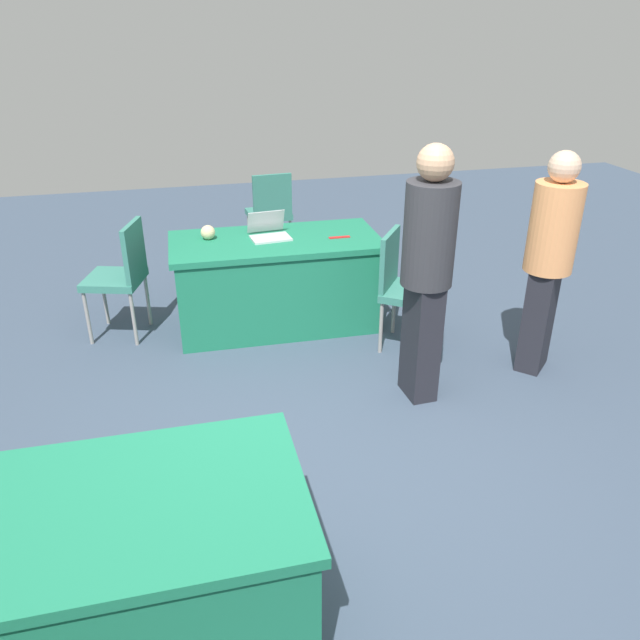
# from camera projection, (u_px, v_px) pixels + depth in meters

# --- Properties ---
(ground_plane) EXTENTS (14.40, 14.40, 0.00)m
(ground_plane) POSITION_uv_depth(u_px,v_px,m) (322.00, 471.00, 3.70)
(ground_plane) COLOR #3D4C60
(table_foreground) EXTENTS (1.76, 0.87, 0.78)m
(table_foreground) POSITION_uv_depth(u_px,v_px,m) (277.00, 282.00, 5.33)
(table_foreground) COLOR #1E7A56
(table_foreground) RESTS_ON ground
(table_mid_right) EXTENTS (1.49, 0.90, 0.78)m
(table_mid_right) POSITION_uv_depth(u_px,v_px,m) (125.00, 578.00, 2.52)
(table_mid_right) COLOR #1E7A56
(table_mid_right) RESTS_ON ground
(chair_near_front) EXTENTS (0.55, 0.55, 0.98)m
(chair_near_front) POSITION_uv_depth(u_px,v_px,m) (122.00, 272.00, 5.06)
(chair_near_front) COLOR #9E9993
(chair_near_front) RESTS_ON ground
(chair_tucked_right) EXTENTS (0.61, 0.61, 0.95)m
(chair_tucked_right) POSITION_uv_depth(u_px,v_px,m) (404.00, 283.00, 4.90)
(chair_tucked_right) COLOR #9E9993
(chair_tucked_right) RESTS_ON ground
(chair_aisle) EXTENTS (0.48, 0.48, 0.96)m
(chair_aisle) POSITION_uv_depth(u_px,v_px,m) (270.00, 209.00, 6.75)
(chair_aisle) COLOR #9E9993
(chair_aisle) RESTS_ON ground
(person_presenter) EXTENTS (0.48, 0.48, 1.65)m
(person_presenter) POSITION_uv_depth(u_px,v_px,m) (549.00, 255.00, 4.42)
(person_presenter) COLOR #26262D
(person_presenter) RESTS_ON ground
(person_attendee_browsing) EXTENTS (0.36, 0.36, 1.76)m
(person_attendee_browsing) POSITION_uv_depth(u_px,v_px,m) (427.00, 265.00, 4.04)
(person_attendee_browsing) COLOR #26262D
(person_attendee_browsing) RESTS_ON ground
(laptop_silver) EXTENTS (0.34, 0.32, 0.21)m
(laptop_silver) POSITION_uv_depth(u_px,v_px,m) (269.00, 233.00, 5.18)
(laptop_silver) COLOR silver
(laptop_silver) RESTS_ON table_foreground
(yarn_ball) EXTENTS (0.12, 0.12, 0.12)m
(yarn_ball) POSITION_uv_depth(u_px,v_px,m) (208.00, 232.00, 5.13)
(yarn_ball) COLOR beige
(yarn_ball) RESTS_ON table_foreground
(scissors_red) EXTENTS (0.18, 0.04, 0.01)m
(scissors_red) POSITION_uv_depth(u_px,v_px,m) (339.00, 237.00, 5.19)
(scissors_red) COLOR red
(scissors_red) RESTS_ON table_foreground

